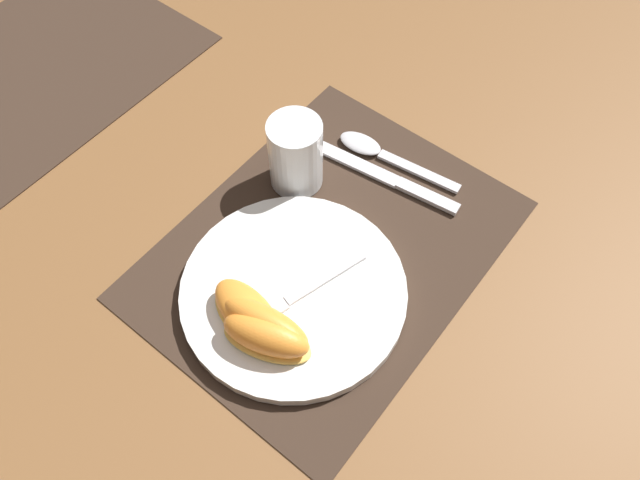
{
  "coord_description": "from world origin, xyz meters",
  "views": [
    {
      "loc": [
        -0.33,
        -0.25,
        0.68
      ],
      "look_at": [
        -0.01,
        0.01,
        0.02
      ],
      "focal_mm": 35.0,
      "sensor_mm": 36.0,
      "label": 1
    }
  ],
  "objects_px": {
    "knife": "(387,178)",
    "citrus_wedge_0": "(248,313)",
    "juice_glass": "(296,158)",
    "fork": "(291,298)",
    "citrus_wedge_1": "(265,324)",
    "plate": "(294,292)",
    "citrus_wedge_2": "(266,336)",
    "spoon": "(376,151)"
  },
  "relations": [
    {
      "from": "plate",
      "to": "citrus_wedge_2",
      "type": "distance_m",
      "value": 0.08
    },
    {
      "from": "plate",
      "to": "knife",
      "type": "height_order",
      "value": "plate"
    },
    {
      "from": "citrus_wedge_2",
      "to": "plate",
      "type": "bearing_deg",
      "value": 16.49
    },
    {
      "from": "fork",
      "to": "citrus_wedge_0",
      "type": "distance_m",
      "value": 0.06
    },
    {
      "from": "fork",
      "to": "citrus_wedge_2",
      "type": "bearing_deg",
      "value": -166.57
    },
    {
      "from": "juice_glass",
      "to": "knife",
      "type": "height_order",
      "value": "juice_glass"
    },
    {
      "from": "spoon",
      "to": "citrus_wedge_0",
      "type": "height_order",
      "value": "citrus_wedge_0"
    },
    {
      "from": "knife",
      "to": "fork",
      "type": "xyz_separation_m",
      "value": [
        -0.23,
        -0.02,
        0.02
      ]
    },
    {
      "from": "citrus_wedge_0",
      "to": "plate",
      "type": "bearing_deg",
      "value": -14.05
    },
    {
      "from": "citrus_wedge_0",
      "to": "citrus_wedge_2",
      "type": "height_order",
      "value": "citrus_wedge_2"
    },
    {
      "from": "fork",
      "to": "citrus_wedge_1",
      "type": "bearing_deg",
      "value": -175.71
    },
    {
      "from": "citrus_wedge_2",
      "to": "citrus_wedge_0",
      "type": "bearing_deg",
      "value": 75.58
    },
    {
      "from": "knife",
      "to": "citrus_wedge_1",
      "type": "relative_size",
      "value": 1.88
    },
    {
      "from": "plate",
      "to": "fork",
      "type": "height_order",
      "value": "fork"
    },
    {
      "from": "plate",
      "to": "juice_glass",
      "type": "distance_m",
      "value": 0.18
    },
    {
      "from": "knife",
      "to": "citrus_wedge_2",
      "type": "distance_m",
      "value": 0.29
    },
    {
      "from": "citrus_wedge_0",
      "to": "citrus_wedge_2",
      "type": "distance_m",
      "value": 0.04
    },
    {
      "from": "spoon",
      "to": "citrus_wedge_0",
      "type": "relative_size",
      "value": 1.61
    },
    {
      "from": "plate",
      "to": "citrus_wedge_0",
      "type": "distance_m",
      "value": 0.07
    },
    {
      "from": "plate",
      "to": "spoon",
      "type": "xyz_separation_m",
      "value": [
        0.24,
        0.05,
        -0.0
      ]
    },
    {
      "from": "plate",
      "to": "juice_glass",
      "type": "xyz_separation_m",
      "value": [
        0.14,
        0.11,
        0.04
      ]
    },
    {
      "from": "citrus_wedge_0",
      "to": "citrus_wedge_1",
      "type": "distance_m",
      "value": 0.03
    },
    {
      "from": "knife",
      "to": "citrus_wedge_0",
      "type": "bearing_deg",
      "value": 179.53
    },
    {
      "from": "knife",
      "to": "citrus_wedge_2",
      "type": "xyz_separation_m",
      "value": [
        -0.29,
        -0.03,
        0.03
      ]
    },
    {
      "from": "knife",
      "to": "fork",
      "type": "distance_m",
      "value": 0.23
    },
    {
      "from": "fork",
      "to": "citrus_wedge_0",
      "type": "relative_size",
      "value": 1.56
    },
    {
      "from": "citrus_wedge_0",
      "to": "juice_glass",
      "type": "bearing_deg",
      "value": 25.17
    },
    {
      "from": "knife",
      "to": "citrus_wedge_0",
      "type": "xyz_separation_m",
      "value": [
        -0.28,
        0.0,
        0.03
      ]
    },
    {
      "from": "juice_glass",
      "to": "citrus_wedge_0",
      "type": "xyz_separation_m",
      "value": [
        -0.2,
        -0.09,
        -0.01
      ]
    },
    {
      "from": "plate",
      "to": "fork",
      "type": "bearing_deg",
      "value": -149.71
    },
    {
      "from": "juice_glass",
      "to": "citrus_wedge_1",
      "type": "xyz_separation_m",
      "value": [
        -0.2,
        -0.12,
        -0.01
      ]
    },
    {
      "from": "knife",
      "to": "citrus_wedge_1",
      "type": "distance_m",
      "value": 0.28
    },
    {
      "from": "fork",
      "to": "citrus_wedge_1",
      "type": "xyz_separation_m",
      "value": [
        -0.05,
        -0.0,
        0.02
      ]
    },
    {
      "from": "fork",
      "to": "citrus_wedge_1",
      "type": "distance_m",
      "value": 0.05
    },
    {
      "from": "knife",
      "to": "citrus_wedge_0",
      "type": "height_order",
      "value": "citrus_wedge_0"
    },
    {
      "from": "plate",
      "to": "knife",
      "type": "relative_size",
      "value": 1.23
    },
    {
      "from": "plate",
      "to": "citrus_wedge_0",
      "type": "relative_size",
      "value": 2.37
    },
    {
      "from": "spoon",
      "to": "fork",
      "type": "relative_size",
      "value": 1.03
    },
    {
      "from": "citrus_wedge_1",
      "to": "citrus_wedge_2",
      "type": "distance_m",
      "value": 0.01
    },
    {
      "from": "spoon",
      "to": "citrus_wedge_1",
      "type": "relative_size",
      "value": 1.56
    },
    {
      "from": "plate",
      "to": "citrus_wedge_1",
      "type": "height_order",
      "value": "citrus_wedge_1"
    },
    {
      "from": "spoon",
      "to": "citrus_wedge_0",
      "type": "distance_m",
      "value": 0.31
    }
  ]
}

